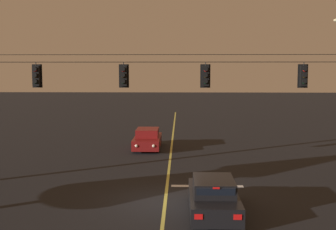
% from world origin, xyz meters
% --- Properties ---
extents(ground_plane, '(180.00, 180.00, 0.00)m').
position_xyz_m(ground_plane, '(0.00, 0.00, 0.00)').
color(ground_plane, black).
extents(lane_centre_stripe, '(0.14, 60.00, 0.01)m').
position_xyz_m(lane_centre_stripe, '(0.00, 9.22, 0.00)').
color(lane_centre_stripe, '#D1C64C').
rests_on(lane_centre_stripe, ground).
extents(stop_bar_paint, '(3.40, 0.36, 0.01)m').
position_xyz_m(stop_bar_paint, '(1.90, 2.62, 0.00)').
color(stop_bar_paint, silver).
rests_on(stop_bar_paint, ground).
extents(signal_span_assembly, '(19.71, 0.32, 7.24)m').
position_xyz_m(signal_span_assembly, '(0.00, 3.22, 3.77)').
color(signal_span_assembly, '#38281C').
rests_on(signal_span_assembly, ground).
extents(traffic_light_leftmost, '(0.48, 0.41, 1.22)m').
position_xyz_m(traffic_light_leftmost, '(-6.29, 3.20, 5.18)').
color(traffic_light_leftmost, black).
extents(traffic_light_left_inner, '(0.48, 0.41, 1.22)m').
position_xyz_m(traffic_light_left_inner, '(-2.09, 3.20, 5.18)').
color(traffic_light_left_inner, black).
extents(traffic_light_centre, '(0.48, 0.41, 1.22)m').
position_xyz_m(traffic_light_centre, '(1.81, 3.20, 5.18)').
color(traffic_light_centre, black).
extents(traffic_light_right_inner, '(0.48, 0.41, 1.22)m').
position_xyz_m(traffic_light_right_inner, '(6.42, 3.20, 5.18)').
color(traffic_light_right_inner, black).
extents(car_waiting_near_lane, '(1.80, 4.33, 1.39)m').
position_xyz_m(car_waiting_near_lane, '(1.88, -1.41, 0.65)').
color(car_waiting_near_lane, black).
rests_on(car_waiting_near_lane, ground).
extents(car_oncoming_lead, '(1.80, 4.42, 1.39)m').
position_xyz_m(car_oncoming_lead, '(-1.67, 12.53, 0.65)').
color(car_oncoming_lead, maroon).
rests_on(car_oncoming_lead, ground).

